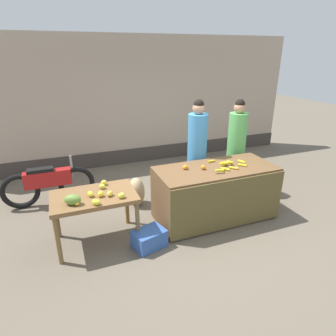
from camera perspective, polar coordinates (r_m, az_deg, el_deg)
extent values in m
plane|color=#665B4C|center=(4.87, 4.02, -10.39)|extent=(24.00, 24.00, 0.00)
cube|color=tan|center=(7.14, -6.53, 12.83)|extent=(8.21, 0.20, 2.98)
cube|color=#3F3833|center=(7.35, -5.88, 2.58)|extent=(8.21, 0.04, 0.36)
cube|color=brown|center=(4.85, 9.14, -4.80)|extent=(1.93, 0.86, 0.88)
cube|color=brown|center=(4.52, 11.94, -7.11)|extent=(1.93, 0.03, 0.82)
cube|color=brown|center=(4.16, -14.41, -5.50)|extent=(1.15, 0.74, 0.06)
cylinder|color=brown|center=(4.07, -20.81, -13.27)|extent=(0.06, 0.06, 0.70)
cylinder|color=brown|center=(4.15, -5.97, -10.98)|extent=(0.06, 0.06, 0.70)
cylinder|color=brown|center=(4.61, -21.06, -8.88)|extent=(0.06, 0.06, 0.70)
cylinder|color=brown|center=(4.69, -8.10, -6.98)|extent=(0.06, 0.06, 0.70)
cylinder|color=gold|center=(4.88, 8.47, 1.32)|extent=(0.13, 0.05, 0.04)
cylinder|color=gold|center=(4.88, 12.07, 1.08)|extent=(0.05, 0.15, 0.04)
cylinder|color=gold|center=(4.85, 10.77, 1.04)|extent=(0.12, 0.04, 0.04)
cylinder|color=yellow|center=(4.59, 11.19, -0.18)|extent=(0.11, 0.14, 0.04)
cylinder|color=yellow|center=(4.66, 12.77, 0.02)|extent=(0.12, 0.13, 0.04)
cylinder|color=yellow|center=(4.56, 10.82, -0.31)|extent=(0.10, 0.13, 0.04)
cylinder|color=gold|center=(4.79, 11.18, 0.75)|extent=(0.13, 0.11, 0.04)
cylinder|color=yellow|center=(4.81, 14.40, 0.56)|extent=(0.12, 0.12, 0.04)
cylinder|color=gold|center=(4.78, 11.84, 1.03)|extent=(0.14, 0.06, 0.04)
cylinder|color=gold|center=(4.44, 10.04, -0.47)|extent=(0.13, 0.06, 0.04)
cylinder|color=gold|center=(4.72, 10.86, 0.85)|extent=(0.14, 0.05, 0.04)
cylinder|color=yellow|center=(4.88, 14.25, 1.25)|extent=(0.09, 0.13, 0.04)
sphere|color=orange|center=(4.55, 6.97, 0.14)|extent=(0.07, 0.07, 0.07)
sphere|color=orange|center=(4.53, 3.34, 0.14)|extent=(0.07, 0.07, 0.07)
sphere|color=orange|center=(4.54, 3.53, 0.16)|extent=(0.07, 0.07, 0.07)
ellipsoid|color=yellow|center=(3.93, -17.56, -6.47)|extent=(0.10, 0.12, 0.07)
ellipsoid|color=yellow|center=(3.86, -13.93, -6.53)|extent=(0.14, 0.14, 0.08)
ellipsoid|color=yellow|center=(4.04, -11.36, -4.96)|extent=(0.12, 0.13, 0.08)
ellipsoid|color=#D3D83A|center=(3.96, -9.13, -5.36)|extent=(0.11, 0.10, 0.08)
ellipsoid|color=yellow|center=(4.05, -13.13, -4.99)|extent=(0.11, 0.12, 0.08)
ellipsoid|color=#D1D43C|center=(4.28, -12.80, -3.55)|extent=(0.12, 0.11, 0.07)
ellipsoid|color=yellow|center=(4.39, -12.49, -2.84)|extent=(0.11, 0.10, 0.08)
ellipsoid|color=yellow|center=(4.09, -15.02, -4.95)|extent=(0.09, 0.12, 0.08)
ellipsoid|color=olive|center=(3.94, -18.24, -5.94)|extent=(0.26, 0.22, 0.14)
cylinder|color=#33333D|center=(5.41, 5.49, -2.59)|extent=(0.29, 0.29, 0.73)
cylinder|color=#3F8CCC|center=(5.13, 5.81, 5.64)|extent=(0.34, 0.34, 0.89)
sphere|color=tan|center=(5.01, 6.05, 11.57)|extent=(0.21, 0.21, 0.21)
sphere|color=black|center=(5.00, 6.08, 12.34)|extent=(0.18, 0.18, 0.18)
cylinder|color=#33333D|center=(5.83, 12.76, -1.30)|extent=(0.29, 0.29, 0.70)
cylinder|color=#59B259|center=(5.58, 13.43, 6.11)|extent=(0.34, 0.34, 0.86)
sphere|color=tan|center=(5.47, 13.92, 11.41)|extent=(0.21, 0.21, 0.21)
sphere|color=black|center=(5.45, 13.98, 12.11)|extent=(0.18, 0.18, 0.18)
torus|color=black|center=(5.66, -17.52, -2.87)|extent=(0.65, 0.09, 0.65)
torus|color=black|center=(5.70, -27.04, -4.14)|extent=(0.65, 0.09, 0.65)
cube|color=#A51919|center=(5.59, -22.55, -1.85)|extent=(0.80, 0.18, 0.28)
cube|color=black|center=(5.54, -23.82, -0.47)|extent=(0.44, 0.16, 0.08)
cylinder|color=gray|center=(5.52, -18.44, 0.36)|extent=(0.04, 0.04, 0.40)
cube|color=#3359A5|center=(4.24, -3.74, -13.69)|extent=(0.51, 0.43, 0.26)
ellipsoid|color=tan|center=(5.25, -6.24, -4.65)|extent=(0.37, 0.42, 0.53)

